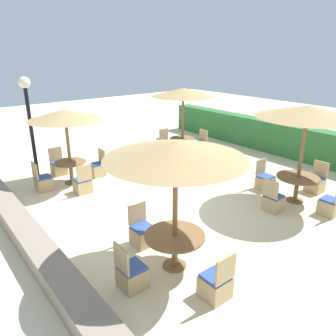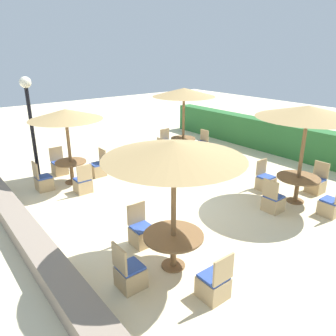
{
  "view_description": "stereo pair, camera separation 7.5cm",
  "coord_description": "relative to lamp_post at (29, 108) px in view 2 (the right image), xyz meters",
  "views": [
    {
      "loc": [
        6.88,
        -4.91,
        4.11
      ],
      "look_at": [
        0.0,
        0.6,
        0.9
      ],
      "focal_mm": 35.0,
      "sensor_mm": 36.0,
      "label": 1
    },
    {
      "loc": [
        6.93,
        -4.85,
        4.11
      ],
      "look_at": [
        0.0,
        0.6,
        0.9
      ],
      "focal_mm": 35.0,
      "sensor_mm": 36.0,
      "label": 2
    }
  ],
  "objects": [
    {
      "name": "patio_chair_back_left_north",
      "position": [
        1.38,
        6.32,
        -2.09
      ],
      "size": [
        0.46,
        0.46,
        0.93
      ],
      "rotation": [
        0.0,
        0.0,
        3.14
      ],
      "color": "tan",
      "rests_on": "ground_plane"
    },
    {
      "name": "parasol_back_right",
      "position": [
        6.55,
        5.14,
        0.22
      ],
      "size": [
        2.69,
        2.69,
        2.74
      ],
      "color": "brown",
      "rests_on": "ground_plane"
    },
    {
      "name": "round_table_front_left",
      "position": [
        1.24,
        0.7,
        -1.8
      ],
      "size": [
        0.99,
        0.99,
        0.72
      ],
      "color": "brown",
      "rests_on": "ground_plane"
    },
    {
      "name": "patio_chair_back_right_north",
      "position": [
        6.55,
        6.2,
        -2.09
      ],
      "size": [
        0.46,
        0.46,
        0.93
      ],
      "rotation": [
        0.0,
        0.0,
        3.14
      ],
      "color": "tan",
      "rests_on": "ground_plane"
    },
    {
      "name": "patio_chair_front_left_south",
      "position": [
        1.27,
        -0.23,
        -2.09
      ],
      "size": [
        0.46,
        0.46,
        0.93
      ],
      "color": "tan",
      "rests_on": "ground_plane"
    },
    {
      "name": "lamp_post",
      "position": [
        0.0,
        0.0,
        0.0
      ],
      "size": [
        0.36,
        0.36,
        3.32
      ],
      "color": "black",
      "rests_on": "ground_plane"
    },
    {
      "name": "round_table_front_right",
      "position": [
        6.69,
        0.52,
        -1.76
      ],
      "size": [
        1.19,
        1.19,
        0.72
      ],
      "color": "brown",
      "rests_on": "ground_plane"
    },
    {
      "name": "hedge_row",
      "position": [
        4.04,
        8.76,
        -1.71
      ],
      "size": [
        13.0,
        0.7,
        1.28
      ],
      "primitive_type": "cube",
      "color": "#2D6B33",
      "rests_on": "ground_plane"
    },
    {
      "name": "patio_chair_back_right_west",
      "position": [
        5.48,
        5.16,
        -2.09
      ],
      "size": [
        0.46,
        0.46,
        0.93
      ],
      "rotation": [
        0.0,
        0.0,
        -1.57
      ],
      "color": "tan",
      "rests_on": "ground_plane"
    },
    {
      "name": "patio_chair_front_left_west",
      "position": [
        0.22,
        0.67,
        -2.09
      ],
      "size": [
        0.46,
        0.46,
        0.93
      ],
      "rotation": [
        0.0,
        0.0,
        -1.57
      ],
      "color": "tan",
      "rests_on": "ground_plane"
    },
    {
      "name": "patio_chair_front_left_east",
      "position": [
        2.2,
        0.64,
        -2.09
      ],
      "size": [
        0.46,
        0.46,
        0.93
      ],
      "rotation": [
        0.0,
        0.0,
        1.57
      ],
      "color": "tan",
      "rests_on": "ground_plane"
    },
    {
      "name": "round_table_back_left",
      "position": [
        1.36,
        5.36,
        -1.77
      ],
      "size": [
        0.98,
        0.98,
        0.76
      ],
      "color": "brown",
      "rests_on": "ground_plane"
    },
    {
      "name": "parasol_front_left",
      "position": [
        1.24,
        0.7,
        -0.12
      ],
      "size": [
        2.26,
        2.26,
        2.4
      ],
      "color": "brown",
      "rests_on": "ground_plane"
    },
    {
      "name": "stone_border",
      "position": [
        4.04,
        -1.53,
        -2.14
      ],
      "size": [
        10.0,
        0.56,
        0.41
      ],
      "primitive_type": "cube",
      "color": "gray",
      "rests_on": "ground_plane"
    },
    {
      "name": "parasol_back_left",
      "position": [
        1.36,
        5.36,
        0.2
      ],
      "size": [
        2.43,
        2.43,
        2.72
      ],
      "color": "brown",
      "rests_on": "ground_plane"
    },
    {
      "name": "patio_chair_front_right_east",
      "position": [
        7.81,
        0.52,
        -2.09
      ],
      "size": [
        0.46,
        0.46,
        0.93
      ],
      "rotation": [
        0.0,
        0.0,
        1.57
      ],
      "color": "tan",
      "rests_on": "ground_plane"
    },
    {
      "name": "patio_chair_back_left_south",
      "position": [
        1.37,
        4.42,
        -2.09
      ],
      "size": [
        0.46,
        0.46,
        0.93
      ],
      "color": "tan",
      "rests_on": "ground_plane"
    },
    {
      "name": "patio_chair_back_left_west",
      "position": [
        0.39,
        5.32,
        -2.09
      ],
      "size": [
        0.46,
        0.46,
        0.93
      ],
      "rotation": [
        0.0,
        0.0,
        -1.57
      ],
      "color": "tan",
      "rests_on": "ground_plane"
    },
    {
      "name": "patio_chair_back_right_east",
      "position": [
        7.56,
        5.08,
        -2.09
      ],
      "size": [
        0.46,
        0.46,
        0.93
      ],
      "rotation": [
        0.0,
        0.0,
        1.57
      ],
      "color": "tan",
      "rests_on": "ground_plane"
    },
    {
      "name": "round_table_back_right",
      "position": [
        6.55,
        5.14,
        -1.74
      ],
      "size": [
        1.18,
        1.18,
        0.75
      ],
      "color": "brown",
      "rests_on": "ground_plane"
    },
    {
      "name": "patio_chair_front_left_north",
      "position": [
        1.21,
        1.65,
        -2.09
      ],
      "size": [
        0.46,
        0.46,
        0.93
      ],
      "rotation": [
        0.0,
        0.0,
        3.14
      ],
      "color": "tan",
      "rests_on": "ground_plane"
    },
    {
      "name": "patio_chair_front_right_west",
      "position": [
        5.63,
        0.47,
        -2.09
      ],
      "size": [
        0.46,
        0.46,
        0.93
      ],
      "rotation": [
        0.0,
        0.0,
        -1.57
      ],
      "color": "tan",
      "rests_on": "ground_plane"
    },
    {
      "name": "parasol_front_right",
      "position": [
        6.69,
        0.52,
        0.08
      ],
      "size": [
        2.61,
        2.61,
        2.6
      ],
      "color": "brown",
      "rests_on": "ground_plane"
    },
    {
      "name": "patio_chair_front_right_south",
      "position": [
        6.68,
        -0.49,
        -2.09
      ],
      "size": [
        0.46,
        0.46,
        0.93
      ],
      "color": "tan",
      "rests_on": "ground_plane"
    },
    {
      "name": "ground_plane",
      "position": [
        4.04,
        1.87,
        -2.35
      ],
      "size": [
        40.0,
        40.0,
        0.0
      ],
      "primitive_type": "plane",
      "color": "beige"
    },
    {
      "name": "patio_chair_back_right_south",
      "position": [
        6.49,
        4.12,
        -2.09
      ],
      "size": [
        0.46,
        0.46,
        0.93
      ],
      "color": "tan",
      "rests_on": "ground_plane"
    }
  ]
}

